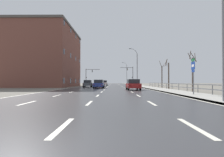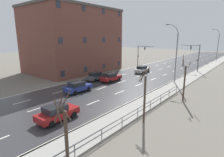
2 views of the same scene
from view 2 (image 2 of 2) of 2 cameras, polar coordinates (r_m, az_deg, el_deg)
name	(u,v)px [view 2 (image 2 of 2)]	position (r m, az deg, el deg)	size (l,w,h in m)	color
ground_plane	(144,75)	(39.39, 10.15, 1.16)	(160.00, 160.00, 0.12)	#666056
road_asphalt_strip	(167,67)	(50.06, 16.86, 3.40)	(14.00, 120.00, 0.03)	#303033
sidewalk_right	(201,71)	(47.59, 26.26, 2.19)	(3.00, 120.00, 0.12)	gray
guardrail	(102,132)	(14.68, -3.24, -16.41)	(0.07, 32.32, 1.00)	#515459
street_lamp_midground	(176,55)	(32.82, 19.35, 7.06)	(2.29, 0.24, 9.99)	slate
street_lamp_distant	(217,45)	(69.17, 30.21, 8.95)	(2.37, 0.24, 10.32)	slate
traffic_signal_right	(196,54)	(45.89, 24.81, 6.97)	(4.28, 0.36, 6.21)	#38383A
traffic_signal_left	(141,52)	(51.11, 9.02, 8.14)	(4.77, 0.36, 5.58)	#38383A
car_near_left	(78,87)	(26.82, -10.70, -2.57)	(1.89, 4.13, 1.57)	navy
car_far_left	(57,113)	(18.48, -16.87, -10.20)	(1.94, 4.15, 1.57)	maroon
car_mid_centre	(111,77)	(32.65, -0.36, 0.46)	(1.95, 4.16, 1.57)	maroon
car_distant	(142,69)	(40.98, 9.48, 2.87)	(1.85, 4.11, 1.57)	silver
car_far_right	(96,76)	(33.59, -5.00, 0.77)	(1.92, 4.15, 1.57)	#474C51
brick_building	(73,40)	(43.82, -12.05, 11.72)	(14.09, 19.63, 14.20)	brown
bare_tree_near	(66,142)	(10.70, -14.19, -18.71)	(0.92, 0.94, 5.09)	#423328
bare_tree_mid	(144,97)	(17.11, 10.17, -5.78)	(0.80, 0.99, 5.24)	#423328
bare_tree_far	(184,82)	(23.93, 21.76, -1.00)	(1.08, 1.12, 5.80)	#423328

